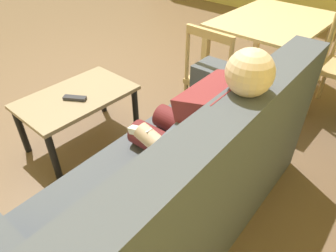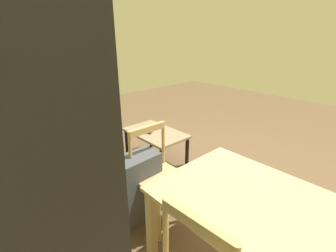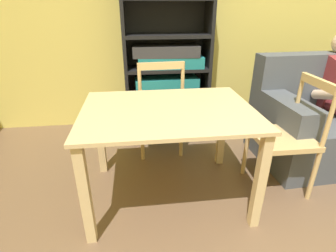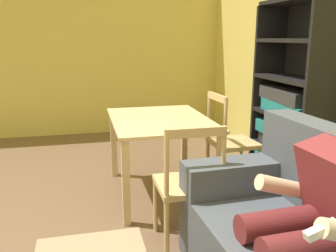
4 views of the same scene
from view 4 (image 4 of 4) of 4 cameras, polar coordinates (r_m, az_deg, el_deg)
name	(u,v)px [view 4 (image 4 of 4)]	position (r m, az deg, el deg)	size (l,w,h in m)	color
wall_side	(40,47)	(5.66, -19.64, 11.81)	(0.12, 5.53, 2.66)	#D2BE5D
person_lounging	(317,214)	(1.97, 22.62, -12.75)	(0.60, 0.91, 1.16)	maroon
bookshelf	(291,118)	(3.66, 18.98, 1.19)	(0.95, 0.36, 1.80)	black
dining_table	(160,130)	(3.33, -1.27, -0.70)	(1.18, 0.88, 0.73)	#D1B27F
dining_chair_near_wall	(231,142)	(3.59, 9.92, -2.55)	(0.44, 0.44, 0.94)	tan
dining_chair_facing_couch	(188,186)	(2.54, 3.20, -9.45)	(0.42, 0.42, 0.91)	tan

